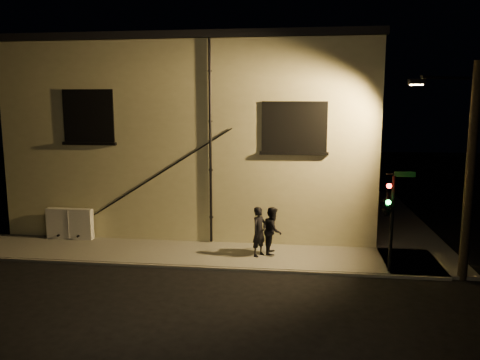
# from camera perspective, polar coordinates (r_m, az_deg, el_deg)

# --- Properties ---
(ground) EXTENTS (90.00, 90.00, 0.00)m
(ground) POSITION_cam_1_polar(r_m,az_deg,el_deg) (17.00, 0.70, -11.00)
(ground) COLOR black
(sidewalk) EXTENTS (21.00, 16.00, 0.12)m
(sidewalk) POSITION_cam_1_polar(r_m,az_deg,el_deg) (21.07, 5.40, -6.87)
(sidewalk) COLOR slate
(sidewalk) RESTS_ON ground
(building) EXTENTS (16.20, 12.23, 8.80)m
(building) POSITION_cam_1_polar(r_m,az_deg,el_deg) (25.36, -3.73, 5.83)
(building) COLOR beige
(building) RESTS_ON ground
(utility_cabinet) EXTENTS (2.02, 0.34, 1.33)m
(utility_cabinet) POSITION_cam_1_polar(r_m,az_deg,el_deg) (21.58, -20.02, -5.02)
(utility_cabinet) COLOR silver
(utility_cabinet) RESTS_ON sidewalk
(pedestrian_a) EXTENTS (0.77, 0.83, 1.91)m
(pedestrian_a) POSITION_cam_1_polar(r_m,az_deg,el_deg) (17.97, 2.36, -6.30)
(pedestrian_a) COLOR black
(pedestrian_a) RESTS_ON sidewalk
(pedestrian_b) EXTENTS (0.70, 0.90, 1.84)m
(pedestrian_b) POSITION_cam_1_polar(r_m,az_deg,el_deg) (18.29, 4.01, -6.14)
(pedestrian_b) COLOR black
(pedestrian_b) RESTS_ON sidewalk
(traffic_signal) EXTENTS (1.27, 2.07, 3.51)m
(traffic_signal) POSITION_cam_1_polar(r_m,az_deg,el_deg) (16.67, 17.49, -2.95)
(traffic_signal) COLOR black
(traffic_signal) RESTS_ON sidewalk
(streetlamp_pole) EXTENTS (2.03, 1.39, 7.25)m
(streetlamp_pole) POSITION_cam_1_polar(r_m,az_deg,el_deg) (17.06, 25.94, 1.45)
(streetlamp_pole) COLOR black
(streetlamp_pole) RESTS_ON ground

